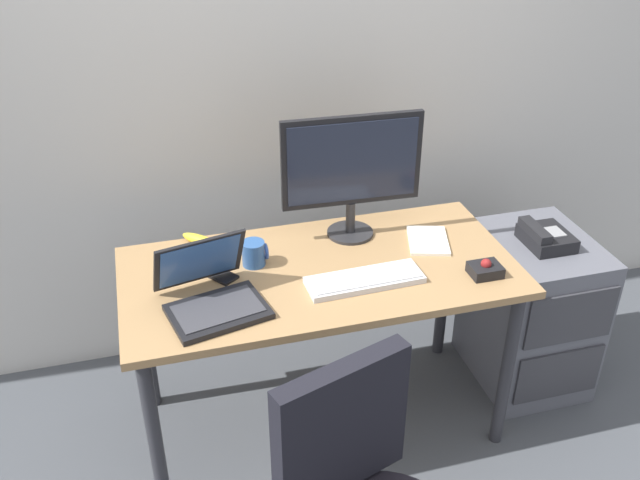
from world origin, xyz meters
TOP-DOWN VIEW (x-y plane):
  - ground_plane at (0.00, 0.00)m, footprint 8.00×8.00m
  - back_wall at (0.00, 0.70)m, footprint 6.00×0.10m
  - desk at (0.00, 0.00)m, footprint 1.42×0.69m
  - file_cabinet at (0.95, 0.05)m, footprint 0.42×0.53m
  - desk_phone at (0.94, 0.03)m, footprint 0.17×0.20m
  - monitor_main at (0.18, 0.21)m, footprint 0.53×0.18m
  - keyboard at (0.13, -0.13)m, footprint 0.41×0.15m
  - laptop at (-0.40, -0.12)m, footprint 0.37×0.37m
  - trackball_mouse at (0.55, -0.19)m, footprint 0.11×0.09m
  - coffee_mug at (-0.22, 0.09)m, footprint 0.09×0.08m
  - paper_notepad at (0.45, 0.07)m, footprint 0.20×0.24m
  - cell_phone at (-0.36, 0.05)m, footprint 0.14×0.15m
  - banana at (-0.39, 0.27)m, footprint 0.16×0.17m

SIDE VIEW (x-z plane):
  - ground_plane at x=0.00m, z-range 0.00..0.00m
  - file_cabinet at x=0.95m, z-range 0.00..0.68m
  - desk at x=0.00m, z-range 0.28..1.03m
  - desk_phone at x=0.94m, z-range 0.67..0.76m
  - cell_phone at x=-0.36m, z-range 0.75..0.76m
  - paper_notepad at x=0.45m, z-range 0.75..0.76m
  - keyboard at x=0.13m, z-range 0.75..0.77m
  - banana at x=-0.39m, z-range 0.75..0.79m
  - trackball_mouse at x=0.55m, z-range 0.74..0.80m
  - coffee_mug at x=-0.22m, z-range 0.75..0.84m
  - laptop at x=-0.40m, z-range 0.69..0.91m
  - monitor_main at x=0.18m, z-range 0.79..1.27m
  - back_wall at x=0.00m, z-range 0.00..2.80m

